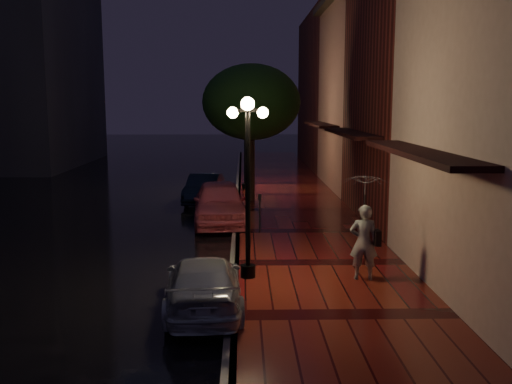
% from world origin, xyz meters
% --- Properties ---
extents(ground, '(120.00, 120.00, 0.00)m').
position_xyz_m(ground, '(0.00, 0.00, 0.00)').
color(ground, black).
rests_on(ground, ground).
extents(sidewalk, '(4.50, 60.00, 0.15)m').
position_xyz_m(sidewalk, '(2.25, 0.00, 0.07)').
color(sidewalk, '#4B0D0F').
rests_on(sidewalk, ground).
extents(curb, '(0.25, 60.00, 0.15)m').
position_xyz_m(curb, '(0.00, 0.00, 0.07)').
color(curb, '#595451').
rests_on(curb, ground).
extents(storefront_mid, '(5.00, 8.00, 11.00)m').
position_xyz_m(storefront_mid, '(7.00, 2.00, 5.50)').
color(storefront_mid, '#511914').
rests_on(storefront_mid, ground).
extents(storefront_far, '(5.00, 8.00, 9.00)m').
position_xyz_m(storefront_far, '(7.00, 10.00, 4.50)').
color(storefront_far, '#8C5951').
rests_on(storefront_far, ground).
extents(storefront_extra, '(5.00, 12.00, 10.00)m').
position_xyz_m(storefront_extra, '(7.00, 20.00, 5.00)').
color(storefront_extra, '#511914').
rests_on(storefront_extra, ground).
extents(streetlamp_near, '(0.96, 0.36, 4.31)m').
position_xyz_m(streetlamp_near, '(0.35, -5.00, 2.60)').
color(streetlamp_near, black).
rests_on(streetlamp_near, sidewalk).
extents(streetlamp_far, '(0.96, 0.36, 4.31)m').
position_xyz_m(streetlamp_far, '(0.35, 9.00, 2.60)').
color(streetlamp_far, black).
rests_on(streetlamp_far, sidewalk).
extents(street_tree, '(4.16, 4.16, 5.80)m').
position_xyz_m(street_tree, '(0.61, 5.99, 4.24)').
color(street_tree, black).
rests_on(street_tree, sidewalk).
extents(pink_car, '(2.16, 4.70, 1.56)m').
position_xyz_m(pink_car, '(-0.60, 1.85, 0.78)').
color(pink_car, '#DB5A66').
rests_on(pink_car, ground).
extents(navy_car, '(1.70, 3.88, 1.24)m').
position_xyz_m(navy_car, '(-1.46, 6.32, 0.62)').
color(navy_car, black).
rests_on(navy_car, ground).
extents(silver_car, '(1.83, 3.99, 1.13)m').
position_xyz_m(silver_car, '(-0.60, -6.77, 0.57)').
color(silver_car, '#A5A6AC').
rests_on(silver_car, ground).
extents(woman_with_umbrella, '(1.05, 1.07, 2.53)m').
position_xyz_m(woman_with_umbrella, '(3.10, -5.21, 1.82)').
color(woman_with_umbrella, white).
rests_on(woman_with_umbrella, sidewalk).
extents(parking_meter, '(0.13, 0.11, 1.21)m').
position_xyz_m(parking_meter, '(0.78, 0.10, 0.88)').
color(parking_meter, black).
rests_on(parking_meter, sidewalk).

